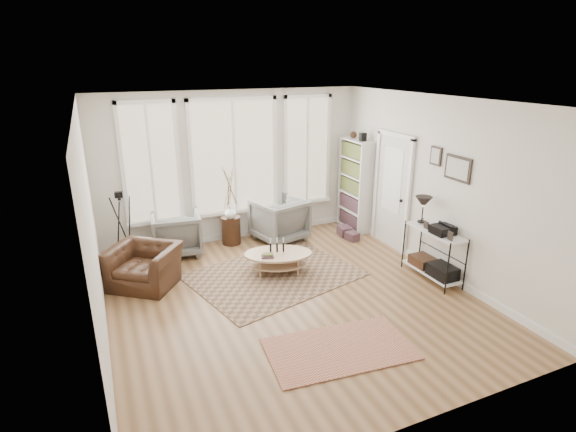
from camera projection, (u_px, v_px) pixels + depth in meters
name	position (u px, v px, depth m)	size (l,w,h in m)	color
room	(293.00, 208.00, 6.34)	(5.50, 5.54, 2.90)	olive
bay_window	(234.00, 159.00, 8.60)	(4.14, 0.12, 2.24)	tan
door	(392.00, 189.00, 8.38)	(0.09, 1.06, 2.22)	silver
bookcase	(355.00, 185.00, 9.32)	(0.31, 0.85, 2.06)	white
low_shelf	(433.00, 249.00, 7.26)	(0.38, 1.08, 1.30)	white
wall_art	(452.00, 165.00, 6.91)	(0.04, 0.88, 0.44)	black
rug_main	(274.00, 275.00, 7.51)	(2.60, 1.95, 0.01)	brown
rug_runner	(339.00, 349.00, 5.58)	(1.80, 1.00, 0.01)	maroon
coffee_table	(278.00, 257.00, 7.52)	(1.29, 1.02, 0.52)	tan
armchair_left	(177.00, 233.00, 8.25)	(0.85, 0.88, 0.80)	slate
armchair_right	(279.00, 220.00, 8.87)	(0.91, 0.93, 0.85)	slate
side_table	(230.00, 208.00, 8.58)	(0.37, 0.37, 1.54)	#381F11
vase	(230.00, 212.00, 8.53)	(0.22, 0.22, 0.23)	silver
accent_chair	(144.00, 266.00, 7.09)	(1.00, 0.87, 0.65)	#381F11
tripod_camera	(124.00, 233.00, 7.66)	(0.47, 0.47, 1.34)	black
book_stack_near	(344.00, 231.00, 9.20)	(0.23, 0.29, 0.19)	maroon
book_stack_far	(352.00, 236.00, 8.95)	(0.20, 0.25, 0.16)	maroon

